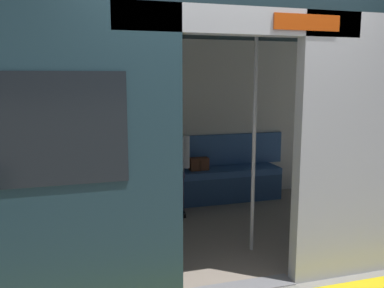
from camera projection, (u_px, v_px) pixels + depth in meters
ground_plane at (238, 288)px, 3.38m from camera, size 60.00×60.00×0.00m
train_car at (189, 93)px, 4.27m from camera, size 6.40×2.79×2.35m
bench_seat at (171, 181)px, 5.48m from camera, size 3.13×0.44×0.46m
person_seated at (170, 158)px, 5.37m from camera, size 0.55×0.70×1.18m
handbag at (199, 164)px, 5.62m from camera, size 0.26×0.15×0.17m
book at (136, 173)px, 5.40m from camera, size 0.20×0.25×0.03m
grab_pole_door at (171, 148)px, 3.60m from camera, size 0.04×0.04×2.21m
grab_pole_far at (254, 142)px, 3.95m from camera, size 0.04×0.04×2.21m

